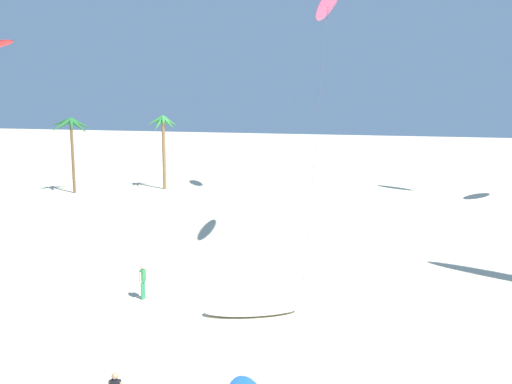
{
  "coord_description": "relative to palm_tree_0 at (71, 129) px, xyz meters",
  "views": [
    {
      "loc": [
        5.67,
        -5.71,
        9.95
      ],
      "look_at": [
        -1.69,
        18.32,
        5.76
      ],
      "focal_mm": 39.55,
      "sensor_mm": 36.0,
      "label": 1
    }
  ],
  "objects": [
    {
      "name": "flying_kite_4",
      "position": [
        29.81,
        -16.74,
        8.72
      ],
      "size": [
        3.48,
        10.48,
        16.41
      ],
      "color": "#EA5193",
      "rests_on": "ground"
    },
    {
      "name": "person_mid_field",
      "position": [
        22.53,
        -26.77,
        -5.8
      ],
      "size": [
        0.22,
        0.51,
        1.76
      ],
      "color": "#338E56",
      "rests_on": "ground"
    },
    {
      "name": "grounded_kite_2",
      "position": [
        28.31,
        -27.08,
        -6.56
      ],
      "size": [
        4.62,
        3.11,
        0.41
      ],
      "color": "white",
      "rests_on": "ground"
    },
    {
      "name": "palm_tree_1",
      "position": [
        8.0,
        5.25,
        -0.07
      ],
      "size": [
        3.42,
        3.51,
        8.13
      ],
      "color": "olive",
      "rests_on": "ground"
    },
    {
      "name": "palm_tree_0",
      "position": [
        0.0,
        0.0,
        0.0
      ],
      "size": [
        4.55,
        4.27,
        8.01
      ],
      "color": "brown",
      "rests_on": "ground"
    }
  ]
}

